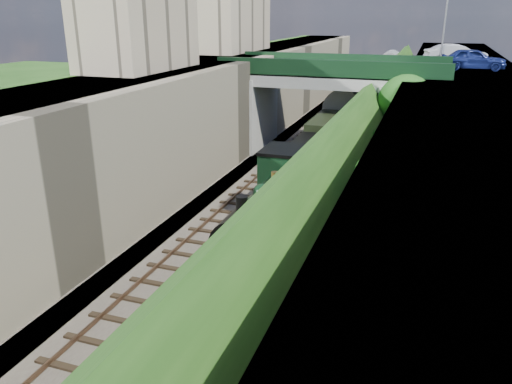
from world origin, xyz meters
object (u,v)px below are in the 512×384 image
at_px(tree, 408,105).
at_px(car_silver, 456,54).
at_px(locomotive, 273,212).
at_px(road_bridge, 340,101).
at_px(tender, 311,171).
at_px(car_blue, 473,59).
at_px(lamppost, 446,22).

height_order(tree, car_silver, car_silver).
xyz_separation_m(tree, locomotive, (-4.71, -13.82, -2.75)).
bearing_deg(road_bridge, locomotive, -89.15).
distance_m(road_bridge, tender, 10.19).
xyz_separation_m(car_blue, tender, (-8.72, -13.81, -5.41)).
relative_size(road_bridge, car_silver, 3.31).
xyz_separation_m(car_blue, car_silver, (-1.09, 4.23, 0.02)).
relative_size(road_bridge, locomotive, 1.56).
xyz_separation_m(lamppost, car_silver, (1.10, 1.19, -2.52)).
bearing_deg(car_blue, locomotive, 154.04).
distance_m(lamppost, tender, 19.74).
relative_size(road_bridge, tree, 2.42).
distance_m(road_bridge, lamppost, 11.17).
distance_m(lamppost, locomotive, 26.22).
xyz_separation_m(tree, lamppost, (1.82, 10.39, 4.92)).
relative_size(car_silver, locomotive, 0.47).
xyz_separation_m(car_blue, locomotive, (-8.72, -21.17, -5.13)).
relative_size(car_silver, tender, 0.81).
relative_size(car_blue, car_silver, 0.94).
xyz_separation_m(tree, tender, (-4.71, -6.45, -3.03)).
xyz_separation_m(car_silver, locomotive, (-7.63, -25.40, -5.15)).
xyz_separation_m(road_bridge, tender, (0.26, -9.88, -2.46)).
distance_m(lamppost, car_silver, 3.00).
bearing_deg(tree, car_blue, 61.45).
distance_m(road_bridge, tree, 6.06).
distance_m(road_bridge, locomotive, 17.38).
bearing_deg(locomotive, tender, 90.00).
distance_m(lamppost, car_blue, 4.52).
relative_size(road_bridge, car_blue, 3.51).
distance_m(tree, car_silver, 12.18).
bearing_deg(car_silver, road_bridge, 121.35).
bearing_deg(road_bridge, lamppost, 45.73).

